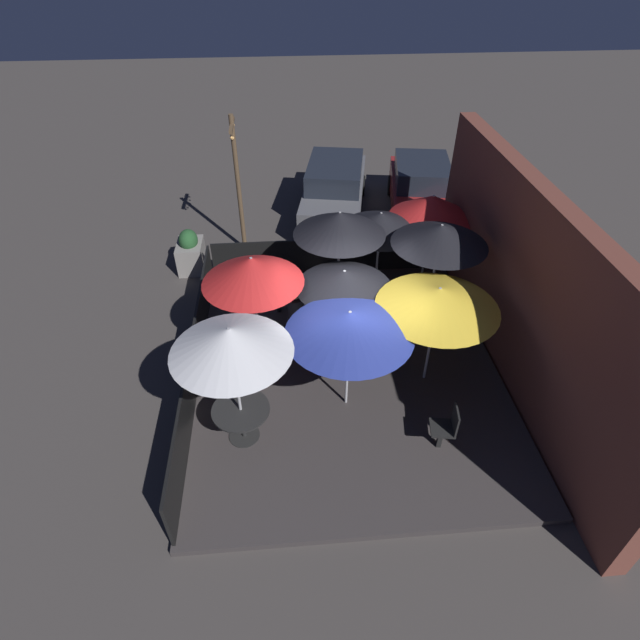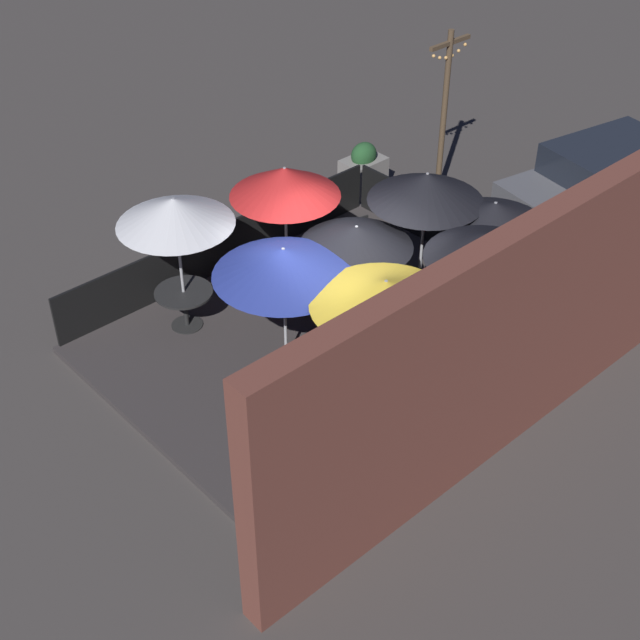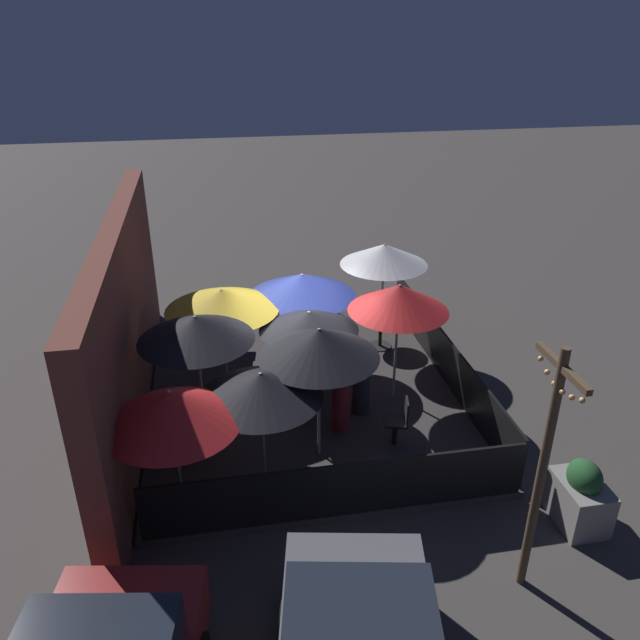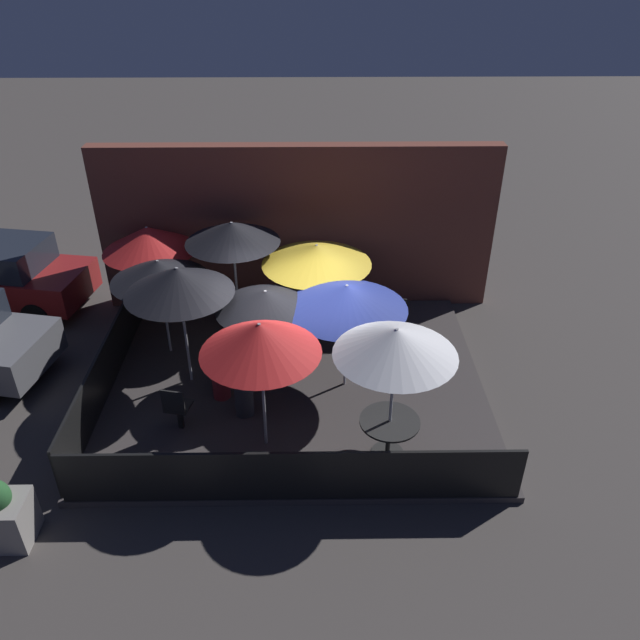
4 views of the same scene
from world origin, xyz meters
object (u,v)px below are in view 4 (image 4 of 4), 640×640
at_px(patio_umbrella_2, 260,338).
at_px(patio_umbrella_3, 317,254).
at_px(patio_chair_1, 177,407).
at_px(patron_1, 243,385).
at_px(patio_umbrella_1, 232,232).
at_px(patron_0, 220,372).
at_px(patio_chair_0, 396,319).
at_px(dining_table_0, 389,427).
at_px(patio_umbrella_7, 178,281).
at_px(patio_umbrella_0, 396,342).
at_px(patio_umbrella_8, 347,297).
at_px(patio_umbrella_5, 266,300).
at_px(patio_umbrella_4, 148,239).
at_px(patio_umbrella_6, 159,271).
at_px(dining_table_1, 238,304).

height_order(patio_umbrella_2, patio_umbrella_3, patio_umbrella_2).
bearing_deg(patio_chair_1, patron_1, -56.99).
height_order(patio_umbrella_1, patron_0, patio_umbrella_1).
relative_size(patio_chair_0, patio_chair_1, 1.00).
bearing_deg(dining_table_0, patio_umbrella_7, 150.23).
distance_m(patio_umbrella_0, patron_0, 3.70).
bearing_deg(patron_1, patio_umbrella_3, -87.12).
distance_m(patio_umbrella_8, patron_0, 2.69).
xyz_separation_m(patio_umbrella_1, patron_1, (0.38, -2.93, -1.60)).
bearing_deg(patio_umbrella_5, patio_umbrella_3, 59.09).
relative_size(patio_umbrella_4, patio_umbrella_6, 1.06).
height_order(patio_umbrella_8, patio_chair_1, patio_umbrella_8).
bearing_deg(dining_table_0, patio_umbrella_8, 108.51).
distance_m(patio_umbrella_6, dining_table_0, 5.33).
distance_m(patio_umbrella_5, patio_chair_0, 3.23).
relative_size(patio_umbrella_6, patio_chair_0, 2.23).
bearing_deg(patio_umbrella_3, patio_umbrella_2, -105.38).
bearing_deg(patio_umbrella_1, patron_1, -82.56).
distance_m(patio_umbrella_2, patio_umbrella_8, 2.14).
bearing_deg(patio_umbrella_2, patron_0, 125.41).
bearing_deg(patio_chair_1, dining_table_1, 0.00).
xyz_separation_m(patio_umbrella_6, patio_umbrella_7, (0.59, -0.99, 0.31)).
distance_m(patio_umbrella_1, patio_umbrella_8, 3.06).
bearing_deg(patio_umbrella_8, dining_table_1, 136.58).
bearing_deg(patron_0, patron_1, -5.63).
height_order(patio_umbrella_8, patio_chair_0, patio_umbrella_8).
xyz_separation_m(patio_umbrella_8, dining_table_0, (0.63, -1.88, -1.36)).
xyz_separation_m(patio_umbrella_2, patio_chair_1, (-1.52, 0.35, -1.62)).
xyz_separation_m(patio_umbrella_4, patron_0, (1.72, -2.79, -1.37)).
bearing_deg(patron_1, patio_umbrella_4, -25.30).
relative_size(patio_umbrella_1, dining_table_0, 2.50).
xyz_separation_m(patio_umbrella_1, patio_umbrella_3, (1.70, -0.46, -0.28)).
bearing_deg(dining_table_0, patio_chair_0, 81.46).
bearing_deg(patron_1, patio_umbrella_7, -10.78).
bearing_deg(patio_umbrella_0, patio_chair_0, 81.46).
xyz_separation_m(patron_0, patron_1, (0.47, -0.49, 0.07)).
distance_m(patio_umbrella_8, dining_table_1, 3.34).
xyz_separation_m(patio_umbrella_0, patron_1, (-2.46, 1.04, -1.60)).
relative_size(patio_umbrella_1, patio_umbrella_4, 1.11).
xyz_separation_m(patio_umbrella_3, patio_umbrella_6, (-3.03, -0.46, -0.09)).
relative_size(dining_table_1, patron_0, 0.65).
bearing_deg(patio_umbrella_4, dining_table_1, -11.11).
distance_m(patio_umbrella_5, patio_umbrella_6, 2.37).
bearing_deg(patron_1, patio_umbrella_8, -124.53).
relative_size(patio_umbrella_6, patio_umbrella_7, 0.85).
relative_size(patio_umbrella_2, patio_umbrella_8, 1.09).
distance_m(patio_umbrella_1, patron_0, 2.95).
height_order(patio_umbrella_0, patio_umbrella_8, patio_umbrella_0).
bearing_deg(patio_umbrella_3, patio_umbrella_0, -71.94).
xyz_separation_m(patio_umbrella_5, patio_chair_1, (-1.49, -1.35, -1.31)).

